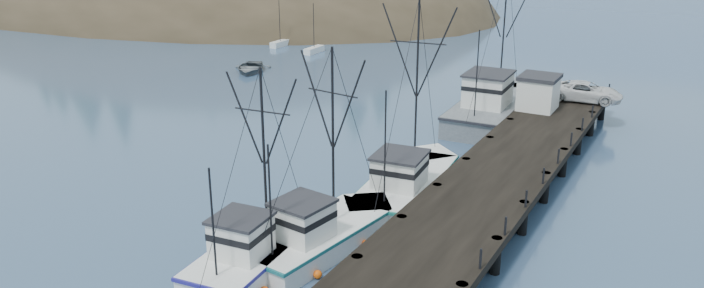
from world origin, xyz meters
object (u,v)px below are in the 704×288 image
at_px(trawler_mid, 258,249).
at_px(trawler_far, 408,181).
at_px(pier, 505,170).
at_px(pickup_truck, 586,92).
at_px(motorboat, 250,72).
at_px(work_vessel, 494,105).
at_px(trawler_near, 322,234).
at_px(pier_shed, 538,92).

height_order(trawler_mid, trawler_far, trawler_far).
bearing_deg(trawler_mid, pier, 60.38).
bearing_deg(pickup_truck, motorboat, 82.11).
height_order(pier, trawler_mid, trawler_mid).
bearing_deg(trawler_mid, motorboat, 127.28).
bearing_deg(pickup_truck, work_vessel, 103.48).
bearing_deg(pickup_truck, trawler_near, 160.56).
xyz_separation_m(trawler_near, pickup_truck, (7.90, 29.81, 2.00)).
bearing_deg(pier_shed, work_vessel, 154.84).
distance_m(trawler_mid, work_vessel, 30.67).
height_order(trawler_mid, pier_shed, trawler_mid).
relative_size(pickup_truck, motorboat, 1.01).
height_order(trawler_far, motorboat, trawler_far).
bearing_deg(motorboat, trawler_near, -73.90).
xyz_separation_m(trawler_near, work_vessel, (0.78, 27.49, 0.41)).
relative_size(pier, work_vessel, 2.69).
bearing_deg(motorboat, trawler_mid, -78.50).
xyz_separation_m(work_vessel, motorboat, (-29.39, 4.42, -1.23)).
bearing_deg(trawler_mid, trawler_far, 76.06).
xyz_separation_m(work_vessel, pickup_truck, (7.12, 2.32, 1.60)).
distance_m(work_vessel, pier_shed, 5.11).
bearing_deg(pier, trawler_mid, -119.62).
relative_size(trawler_near, trawler_mid, 1.06).
xyz_separation_m(trawler_mid, work_vessel, (2.78, 30.54, 0.41)).
height_order(pier_shed, motorboat, pier_shed).
height_order(trawler_near, pier_shed, trawler_near).
height_order(trawler_near, motorboat, trawler_near).
bearing_deg(trawler_mid, pickup_truck, 73.25).
distance_m(work_vessel, motorboat, 29.75).
height_order(trawler_mid, work_vessel, work_vessel).
distance_m(trawler_far, work_vessel, 18.45).
distance_m(trawler_near, trawler_far, 9.11).
bearing_deg(trawler_mid, trawler_near, 56.83).
relative_size(trawler_far, pier_shed, 3.98).
bearing_deg(pier, work_vessel, 109.90).
relative_size(pier, trawler_near, 3.92).
bearing_deg(trawler_far, work_vessel, 90.70).
bearing_deg(trawler_far, pickup_truck, 71.65).
bearing_deg(pier_shed, trawler_far, -103.48).
height_order(work_vessel, motorboat, work_vessel).
xyz_separation_m(pickup_truck, motorboat, (-36.50, 2.10, -2.82)).
bearing_deg(motorboat, pier, -55.59).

